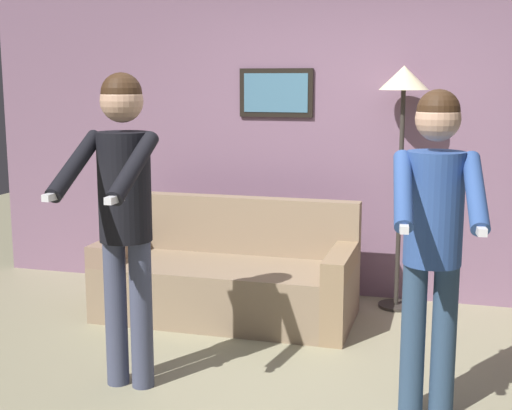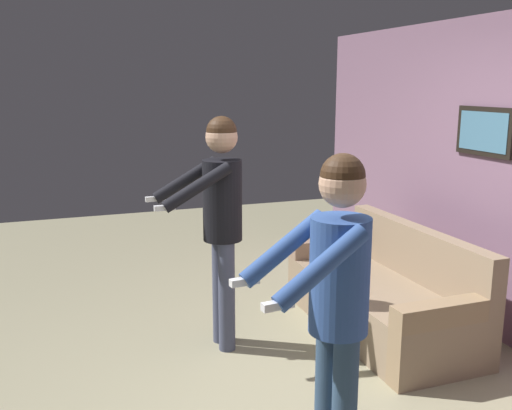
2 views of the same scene
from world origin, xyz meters
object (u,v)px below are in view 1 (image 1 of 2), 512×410
(couch, at_px, (228,280))
(person_standing_right, at_px, (434,223))
(person_standing_left, at_px, (123,199))
(torchiere_lamp, at_px, (403,102))

(couch, relative_size, person_standing_right, 1.10)
(person_standing_left, bearing_deg, torchiere_lamp, 54.09)
(torchiere_lamp, xyz_separation_m, person_standing_left, (-1.39, -1.92, -0.49))
(couch, bearing_deg, person_standing_left, -97.13)
(couch, bearing_deg, person_standing_right, -40.02)
(torchiere_lamp, bearing_deg, person_standing_right, -80.47)
(torchiere_lamp, relative_size, person_standing_left, 1.03)
(torchiere_lamp, bearing_deg, couch, -155.93)
(couch, distance_m, torchiere_lamp, 1.89)
(person_standing_left, distance_m, person_standing_right, 1.70)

